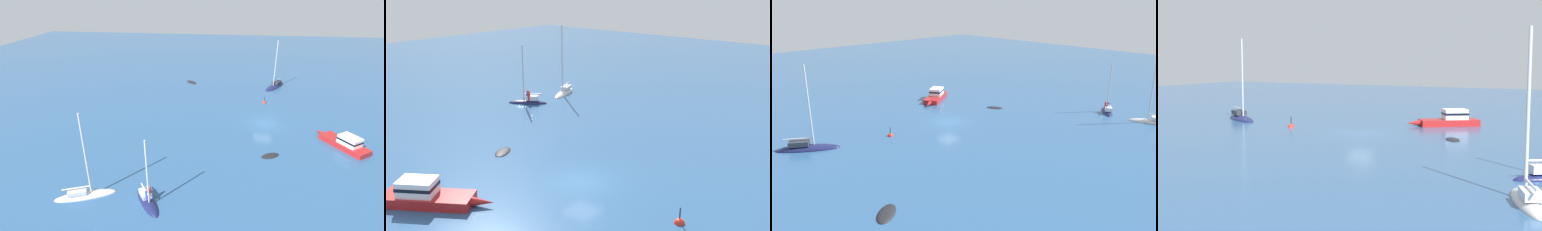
# 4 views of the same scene
# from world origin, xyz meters

# --- Properties ---
(ground_plane) EXTENTS (160.00, 160.00, 0.00)m
(ground_plane) POSITION_xyz_m (0.00, 0.00, 0.00)
(ground_plane) COLOR #2D5684
(ketch) EXTENTS (3.43, 5.98, 9.39)m
(ketch) POSITION_xyz_m (-19.04, 19.22, 0.24)
(ketch) COLOR silver
(ketch) RESTS_ON ground
(powerboat) EXTENTS (7.20, 5.50, 1.78)m
(powerboat) POSITION_xyz_m (-5.82, -9.54, 0.67)
(powerboat) COLOR #B21E1E
(powerboat) RESTS_ON ground
(sloop_1) EXTENTS (4.58, 3.72, 7.50)m
(sloop_1) POSITION_xyz_m (-19.16, 12.84, 0.24)
(sloop_1) COLOR #191E4C
(sloop_1) RESTS_ON ground
(tender) EXTENTS (2.27, 2.73, 0.30)m
(tender) POSITION_xyz_m (-9.19, 0.12, 0.00)
(tender) COLOR black
(tender) RESTS_ON ground
(channel_buoy) EXTENTS (0.68, 0.68, 1.41)m
(channel_buoy) POSITION_xyz_m (8.56, -0.85, 0.01)
(channel_buoy) COLOR red
(channel_buoy) RESTS_ON ground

